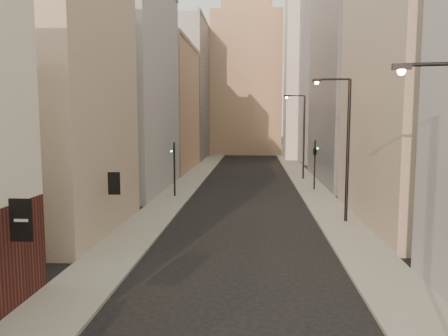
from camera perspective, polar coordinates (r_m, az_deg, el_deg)
sidewalk_left at (r=56.08m, az=-3.43°, el=-0.77°), size 3.00×140.00×0.15m
sidewalk_right at (r=55.93m, az=9.89°, el=-0.87°), size 3.00×140.00×0.15m
left_bldg_beige at (r=29.11m, az=-22.09°, el=7.79°), size 8.00×12.00×16.00m
left_bldg_grey at (r=44.15m, az=-12.95°, el=10.06°), size 8.00×16.00×20.00m
left_bldg_tan at (r=61.52m, az=-8.02°, el=7.68°), size 8.00×18.00×17.00m
left_bldg_wingrid at (r=81.33m, az=-5.10°, el=9.85°), size 8.00×20.00×24.00m
right_bldg_beige at (r=32.37m, az=24.89°, el=11.03°), size 8.00×16.00×20.00m
right_bldg_wingrid at (r=51.79m, az=16.98°, el=12.71°), size 8.00×20.00×26.00m
highrise at (r=82.21m, az=16.97°, el=19.20°), size 21.00×23.00×51.20m
clock_tower at (r=92.80m, az=2.96°, el=12.93°), size 14.00×14.00×44.90m
white_tower at (r=79.58m, az=10.99°, el=14.62°), size 8.00×8.00×41.50m
streetlamp_mid at (r=30.33m, az=15.43°, el=3.35°), size 2.55×0.26×9.74m
streetlamp_far at (r=51.25m, az=10.14°, el=4.66°), size 2.51×0.88×9.79m
traffic_light_left at (r=39.38m, az=-6.51°, el=1.37°), size 0.60×0.53×5.00m
traffic_light_right at (r=43.77m, az=11.80°, el=2.11°), size 0.70×0.70×5.00m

